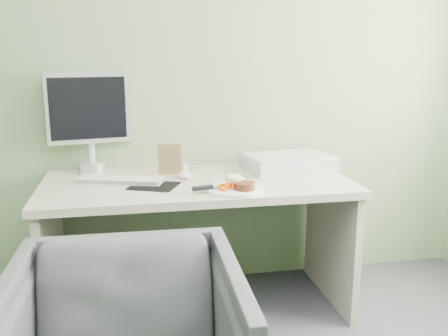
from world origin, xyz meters
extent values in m
plane|color=#68825B|center=(0.00, 2.00, 1.35)|extent=(3.50, 0.00, 3.50)
cube|color=#C1B1A1|center=(0.00, 1.62, 0.71)|extent=(1.60, 0.75, 0.04)
cube|color=#B2A798|center=(-0.76, 1.62, 0.34)|extent=(0.04, 0.70, 0.69)
cube|color=#B2A798|center=(0.76, 1.62, 0.34)|extent=(0.04, 0.70, 0.69)
cylinder|color=white|center=(0.15, 1.39, 0.74)|extent=(0.28, 0.28, 0.01)
cylinder|color=black|center=(0.19, 1.36, 0.76)|extent=(0.13, 0.13, 0.03)
ellipsoid|color=tan|center=(0.18, 1.44, 0.78)|extent=(0.13, 0.10, 0.07)
cube|color=#EE4D05|center=(0.11, 1.37, 0.77)|extent=(0.08, 0.07, 0.04)
cube|color=silver|center=(0.13, 1.41, 0.75)|extent=(0.16, 0.07, 0.01)
cube|color=black|center=(-0.01, 1.38, 0.76)|extent=(0.11, 0.05, 0.02)
cube|color=black|center=(-0.23, 1.55, 0.73)|extent=(0.29, 0.27, 0.00)
cube|color=white|center=(-0.40, 1.66, 0.75)|extent=(0.45, 0.25, 0.02)
ellipsoid|color=white|center=(-0.06, 1.69, 0.75)|extent=(0.08, 0.12, 0.04)
cube|color=#906843|center=(-0.13, 1.80, 0.81)|extent=(0.13, 0.05, 0.17)
cylinder|color=white|center=(-0.04, 1.80, 0.76)|extent=(0.02, 0.02, 0.05)
cone|color=#85A2D5|center=(-0.04, 1.80, 0.79)|extent=(0.02, 0.02, 0.02)
cube|color=#ADB0B4|center=(0.55, 1.78, 0.77)|extent=(0.52, 0.39, 0.08)
cylinder|color=silver|center=(-0.55, 1.92, 0.76)|extent=(0.14, 0.14, 0.06)
cylinder|color=silver|center=(-0.55, 1.92, 0.84)|extent=(0.04, 0.04, 0.10)
cube|color=silver|center=(-0.55, 1.95, 1.09)|extent=(0.46, 0.12, 0.39)
cube|color=black|center=(-0.55, 1.92, 1.09)|extent=(0.40, 0.08, 0.34)
camera|label=1|loc=(-0.34, -0.88, 1.38)|focal=40.00mm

